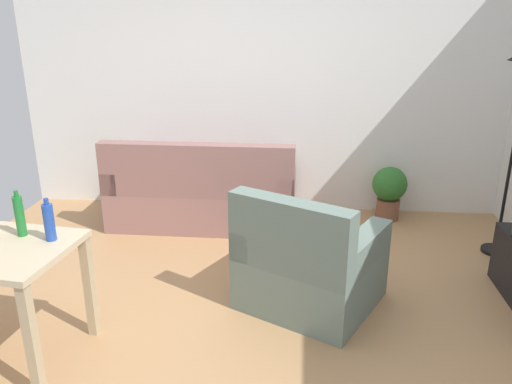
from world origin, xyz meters
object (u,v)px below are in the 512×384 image
object	(u,v)px
couch	(203,196)
potted_plant	(389,189)
bottle_green	(20,216)
bottle_blue	(49,222)
armchair	(308,266)

from	to	relation	value
couch	potted_plant	world-z (taller)	couch
bottle_green	bottle_blue	world-z (taller)	bottle_green
bottle_green	bottle_blue	size ratio (longest dim) A/B	1.09
couch	armchair	world-z (taller)	same
couch	armchair	size ratio (longest dim) A/B	1.58
potted_plant	couch	bearing A→B (deg)	-170.74
armchair	bottle_green	bearing A→B (deg)	46.02
couch	bottle_green	xyz separation A→B (m)	(-0.73, -2.07, 0.59)
couch	bottle_blue	distance (m)	2.25
armchair	bottle_green	distance (m)	1.98
couch	bottle_blue	xyz separation A→B (m)	(-0.52, -2.11, 0.57)
potted_plant	bottle_green	xyz separation A→B (m)	(-2.65, -2.38, 0.56)
bottle_green	couch	bearing A→B (deg)	70.60
potted_plant	armchair	size ratio (longest dim) A/B	0.48
bottle_green	bottle_blue	distance (m)	0.22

